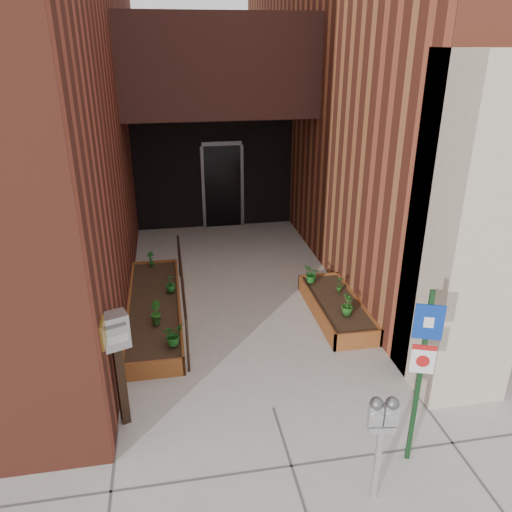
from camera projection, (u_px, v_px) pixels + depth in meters
ground at (273, 408)px, 6.59m from camera, size 80.00×80.00×0.00m
architecture at (202, 16)px, 10.83m from camera, size 20.00×14.60×10.00m
planter_left at (155, 310)px, 8.73m from camera, size 0.90×3.60×0.30m
planter_right at (336, 308)px, 8.79m from camera, size 0.80×2.20×0.30m
handrail at (182, 278)px, 8.52m from camera, size 0.04×3.34×0.90m
parking_meter at (382, 422)px, 4.91m from camera, size 0.30×0.16×1.31m
sign_post at (422, 362)px, 5.27m from camera, size 0.29×0.12×2.19m
payment_dropbox at (117, 346)px, 5.92m from camera, size 0.37×0.32×1.56m
shrub_left_a at (173, 335)px, 7.38m from camera, size 0.43×0.43×0.34m
shrub_left_b at (155, 312)px, 7.94m from camera, size 0.26×0.26×0.38m
shrub_left_c at (170, 283)px, 8.96m from camera, size 0.24×0.24×0.32m
shrub_left_d at (151, 259)px, 9.98m from camera, size 0.24×0.24×0.32m
shrub_right_a at (347, 305)px, 8.19m from camera, size 0.28×0.28×0.37m
shrub_right_b at (340, 284)px, 8.95m from camera, size 0.18×0.18×0.32m
shrub_right_c at (311, 274)px, 9.30m from camera, size 0.40×0.40×0.34m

